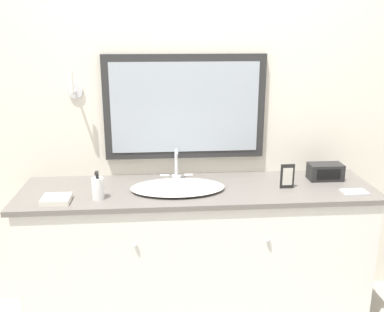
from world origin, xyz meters
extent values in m
cube|color=silver|center=(0.00, 0.61, 1.27)|extent=(8.00, 0.06, 2.55)
cube|color=#282828|center=(-0.06, 0.56, 1.33)|extent=(1.01, 0.04, 0.65)
cube|color=#9EA8B2|center=(-0.06, 0.54, 1.33)|extent=(0.92, 0.01, 0.56)
cylinder|color=silver|center=(-0.73, 0.57, 1.44)|extent=(0.09, 0.01, 0.09)
cylinder|color=silver|center=(-0.73, 0.52, 1.44)|extent=(0.02, 0.10, 0.02)
cylinder|color=white|center=(-0.73, 0.47, 1.51)|extent=(0.02, 0.02, 0.14)
cube|color=silver|center=(0.00, 0.31, 0.43)|extent=(2.05, 0.52, 0.86)
cube|color=#66605B|center=(0.00, 0.31, 0.87)|extent=(2.12, 0.55, 0.03)
sphere|color=silver|center=(-0.37, 0.03, 0.67)|extent=(0.02, 0.02, 0.02)
sphere|color=silver|center=(0.37, 0.03, 0.67)|extent=(0.02, 0.02, 0.02)
ellipsoid|color=white|center=(-0.12, 0.28, 0.91)|extent=(0.55, 0.32, 0.03)
cylinder|color=silver|center=(-0.12, 0.46, 0.90)|extent=(0.06, 0.06, 0.03)
cylinder|color=silver|center=(-0.12, 0.46, 1.00)|extent=(0.02, 0.02, 0.17)
cylinder|color=silver|center=(-0.12, 0.42, 1.08)|extent=(0.02, 0.07, 0.02)
cylinder|color=white|center=(-0.20, 0.46, 0.92)|extent=(0.05, 0.02, 0.02)
cylinder|color=white|center=(-0.05, 0.46, 0.92)|extent=(0.05, 0.02, 0.02)
cylinder|color=white|center=(-0.57, 0.18, 0.95)|extent=(0.07, 0.07, 0.12)
cylinder|color=black|center=(-0.57, 0.18, 1.03)|extent=(0.02, 0.02, 0.04)
cube|color=black|center=(-0.57, 0.17, 1.04)|extent=(0.02, 0.03, 0.01)
cube|color=black|center=(0.81, 0.39, 0.94)|extent=(0.21, 0.12, 0.10)
cube|color=black|center=(0.81, 0.34, 0.94)|extent=(0.15, 0.01, 0.07)
cube|color=black|center=(0.53, 0.26, 0.96)|extent=(0.08, 0.01, 0.15)
cube|color=beige|center=(0.53, 0.25, 0.96)|extent=(0.06, 0.00, 0.11)
cube|color=silver|center=(-0.80, 0.15, 0.90)|extent=(0.15, 0.14, 0.03)
cube|color=silver|center=(0.90, 0.15, 0.89)|extent=(0.15, 0.09, 0.01)
camera|label=1|loc=(-0.23, -2.08, 1.80)|focal=40.00mm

